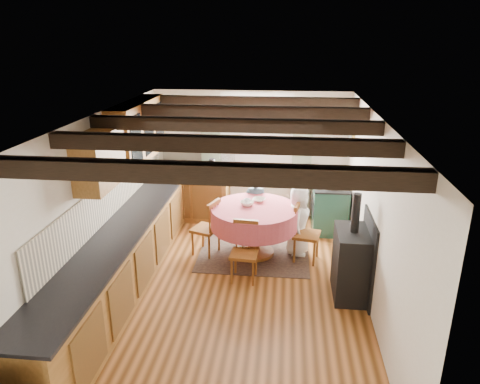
# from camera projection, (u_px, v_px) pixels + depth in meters

# --- Properties ---
(floor) EXTENTS (3.60, 5.50, 0.00)m
(floor) POSITION_uv_depth(u_px,v_px,m) (234.00, 288.00, 6.24)
(floor) COLOR #AB632E
(floor) RESTS_ON ground
(ceiling) EXTENTS (3.60, 5.50, 0.00)m
(ceiling) POSITION_uv_depth(u_px,v_px,m) (233.00, 118.00, 5.43)
(ceiling) COLOR white
(ceiling) RESTS_ON ground
(wall_back) EXTENTS (3.60, 0.00, 2.40)m
(wall_back) POSITION_uv_depth(u_px,v_px,m) (251.00, 155.00, 8.41)
(wall_back) COLOR silver
(wall_back) RESTS_ON ground
(wall_front) EXTENTS (3.60, 0.00, 2.40)m
(wall_front) POSITION_uv_depth(u_px,v_px,m) (188.00, 348.00, 3.26)
(wall_front) COLOR silver
(wall_front) RESTS_ON ground
(wall_left) EXTENTS (0.00, 5.50, 2.40)m
(wall_left) POSITION_uv_depth(u_px,v_px,m) (102.00, 204.00, 6.02)
(wall_left) COLOR silver
(wall_left) RESTS_ON ground
(wall_right) EXTENTS (0.00, 5.50, 2.40)m
(wall_right) POSITION_uv_depth(u_px,v_px,m) (374.00, 214.00, 5.66)
(wall_right) COLOR silver
(wall_right) RESTS_ON ground
(beam_a) EXTENTS (3.60, 0.16, 0.16)m
(beam_a) POSITION_uv_depth(u_px,v_px,m) (203.00, 173.00, 3.59)
(beam_a) COLOR black
(beam_a) RESTS_ON ceiling
(beam_b) EXTENTS (3.60, 0.16, 0.16)m
(beam_b) POSITION_uv_depth(u_px,v_px,m) (221.00, 144.00, 4.53)
(beam_b) COLOR black
(beam_b) RESTS_ON ceiling
(beam_c) EXTENTS (3.60, 0.16, 0.16)m
(beam_c) POSITION_uv_depth(u_px,v_px,m) (233.00, 125.00, 5.46)
(beam_c) COLOR black
(beam_c) RESTS_ON ceiling
(beam_d) EXTENTS (3.60, 0.16, 0.16)m
(beam_d) POSITION_uv_depth(u_px,v_px,m) (241.00, 112.00, 6.40)
(beam_d) COLOR black
(beam_d) RESTS_ON ceiling
(beam_e) EXTENTS (3.60, 0.16, 0.16)m
(beam_e) POSITION_uv_depth(u_px,v_px,m) (248.00, 101.00, 7.34)
(beam_e) COLOR black
(beam_e) RESTS_ON ceiling
(splash_left) EXTENTS (0.02, 4.50, 0.55)m
(splash_left) POSITION_uv_depth(u_px,v_px,m) (111.00, 196.00, 6.30)
(splash_left) COLOR beige
(splash_left) RESTS_ON wall_left
(splash_back) EXTENTS (1.40, 0.02, 0.55)m
(splash_back) POSITION_uv_depth(u_px,v_px,m) (199.00, 154.00, 8.50)
(splash_back) COLOR beige
(splash_back) RESTS_ON wall_back
(base_cabinet_left) EXTENTS (0.60, 5.30, 0.88)m
(base_cabinet_left) POSITION_uv_depth(u_px,v_px,m) (128.00, 255.00, 6.25)
(base_cabinet_left) COLOR #9D6530
(base_cabinet_left) RESTS_ON floor
(base_cabinet_back) EXTENTS (1.30, 0.60, 0.88)m
(base_cabinet_back) POSITION_uv_depth(u_px,v_px,m) (195.00, 196.00, 8.49)
(base_cabinet_back) COLOR #9D6530
(base_cabinet_back) RESTS_ON floor
(worktop_left) EXTENTS (0.64, 5.30, 0.04)m
(worktop_left) POSITION_uv_depth(u_px,v_px,m) (126.00, 225.00, 6.09)
(worktop_left) COLOR black
(worktop_left) RESTS_ON base_cabinet_left
(worktop_back) EXTENTS (1.30, 0.64, 0.04)m
(worktop_back) POSITION_uv_depth(u_px,v_px,m) (194.00, 173.00, 8.32)
(worktop_back) COLOR black
(worktop_back) RESTS_ON base_cabinet_back
(wall_cabinet_glass) EXTENTS (0.34, 1.80, 0.90)m
(wall_cabinet_glass) POSITION_uv_depth(u_px,v_px,m) (138.00, 131.00, 6.87)
(wall_cabinet_glass) COLOR #9D6530
(wall_cabinet_glass) RESTS_ON wall_left
(wall_cabinet_solid) EXTENTS (0.34, 0.90, 0.70)m
(wall_cabinet_solid) POSITION_uv_depth(u_px,v_px,m) (99.00, 160.00, 5.49)
(wall_cabinet_solid) COLOR #9D6530
(wall_cabinet_solid) RESTS_ON wall_left
(window_frame) EXTENTS (1.34, 0.03, 1.54)m
(window_frame) POSITION_uv_depth(u_px,v_px,m) (257.00, 134.00, 8.25)
(window_frame) COLOR white
(window_frame) RESTS_ON wall_back
(window_pane) EXTENTS (1.20, 0.01, 1.40)m
(window_pane) POSITION_uv_depth(u_px,v_px,m) (257.00, 134.00, 8.26)
(window_pane) COLOR white
(window_pane) RESTS_ON wall_back
(curtain_left) EXTENTS (0.35, 0.10, 2.10)m
(curtain_left) POSITION_uv_depth(u_px,v_px,m) (211.00, 160.00, 8.43)
(curtain_left) COLOR gray
(curtain_left) RESTS_ON wall_back
(curtain_right) EXTENTS (0.35, 0.10, 2.10)m
(curtain_right) POSITION_uv_depth(u_px,v_px,m) (302.00, 163.00, 8.26)
(curtain_right) COLOR gray
(curtain_right) RESTS_ON wall_back
(curtain_rod) EXTENTS (2.00, 0.03, 0.03)m
(curtain_rod) POSITION_uv_depth(u_px,v_px,m) (257.00, 103.00, 7.97)
(curtain_rod) COLOR black
(curtain_rod) RESTS_ON wall_back
(wall_picture) EXTENTS (0.04, 0.50, 0.60)m
(wall_picture) POSITION_uv_depth(u_px,v_px,m) (352.00, 136.00, 7.64)
(wall_picture) COLOR gold
(wall_picture) RESTS_ON wall_right
(wall_plate) EXTENTS (0.30, 0.02, 0.30)m
(wall_plate) POSITION_uv_depth(u_px,v_px,m) (308.00, 130.00, 8.11)
(wall_plate) COLOR silver
(wall_plate) RESTS_ON wall_back
(rug) EXTENTS (1.75, 1.36, 0.01)m
(rug) POSITION_uv_depth(u_px,v_px,m) (254.00, 254.00, 7.19)
(rug) COLOR black
(rug) RESTS_ON floor
(dining_table) EXTENTS (1.36, 1.36, 0.82)m
(dining_table) POSITION_uv_depth(u_px,v_px,m) (254.00, 231.00, 7.05)
(dining_table) COLOR #B63A47
(dining_table) RESTS_ON floor
(chair_near) EXTENTS (0.40, 0.42, 0.88)m
(chair_near) POSITION_uv_depth(u_px,v_px,m) (244.00, 252.00, 6.32)
(chair_near) COLOR brown
(chair_near) RESTS_ON floor
(chair_left) EXTENTS (0.53, 0.51, 0.93)m
(chair_left) POSITION_uv_depth(u_px,v_px,m) (205.00, 227.00, 7.09)
(chair_left) COLOR brown
(chair_left) RESTS_ON floor
(chair_right) EXTENTS (0.50, 0.48, 0.94)m
(chair_right) POSITION_uv_depth(u_px,v_px,m) (307.00, 233.00, 6.87)
(chair_right) COLOR brown
(chair_right) RESTS_ON floor
(aga_range) EXTENTS (0.61, 0.94, 0.87)m
(aga_range) POSITION_uv_depth(u_px,v_px,m) (329.00, 206.00, 8.03)
(aga_range) COLOR #1D4334
(aga_range) RESTS_ON floor
(cast_iron_stove) EXTENTS (0.44, 0.73, 1.47)m
(cast_iron_stove) POSITION_uv_depth(u_px,v_px,m) (353.00, 246.00, 5.85)
(cast_iron_stove) COLOR black
(cast_iron_stove) RESTS_ON floor
(child_far) EXTENTS (0.42, 0.29, 1.13)m
(child_far) POSITION_uv_depth(u_px,v_px,m) (255.00, 207.00, 7.64)
(child_far) COLOR #415D6C
(child_far) RESTS_ON floor
(child_right) EXTENTS (0.43, 0.60, 1.14)m
(child_right) POSITION_uv_depth(u_px,v_px,m) (298.00, 221.00, 7.05)
(child_right) COLOR white
(child_right) RESTS_ON floor
(bowl_a) EXTENTS (0.25, 0.25, 0.05)m
(bowl_a) POSITION_uv_depth(u_px,v_px,m) (259.00, 200.00, 7.15)
(bowl_a) COLOR silver
(bowl_a) RESTS_ON dining_table
(bowl_b) EXTENTS (0.25, 0.25, 0.07)m
(bowl_b) POSITION_uv_depth(u_px,v_px,m) (247.00, 203.00, 6.98)
(bowl_b) COLOR silver
(bowl_b) RESTS_ON dining_table
(cup) EXTENTS (0.12, 0.12, 0.10)m
(cup) POSITION_uv_depth(u_px,v_px,m) (247.00, 202.00, 6.99)
(cup) COLOR silver
(cup) RESTS_ON dining_table
(canister_tall) EXTENTS (0.13, 0.13, 0.23)m
(canister_tall) POSITION_uv_depth(u_px,v_px,m) (184.00, 167.00, 8.26)
(canister_tall) COLOR #262628
(canister_tall) RESTS_ON worktop_back
(canister_wide) EXTENTS (0.16, 0.16, 0.18)m
(canister_wide) POSITION_uv_depth(u_px,v_px,m) (202.00, 166.00, 8.38)
(canister_wide) COLOR #262628
(canister_wide) RESTS_ON worktop_back
(canister_slim) EXTENTS (0.11, 0.11, 0.30)m
(canister_slim) POSITION_uv_depth(u_px,v_px,m) (212.00, 167.00, 8.14)
(canister_slim) COLOR #262628
(canister_slim) RESTS_ON worktop_back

